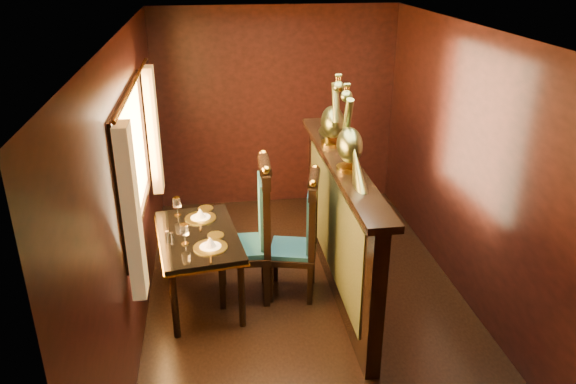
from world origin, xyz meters
The scene contains 8 objects.
ground centered at (0.00, 0.00, 0.00)m, with size 5.00×5.00×0.00m, color black.
room_shell centered at (-0.09, 0.02, 1.58)m, with size 3.04×5.04×2.52m.
partition centered at (0.32, 0.30, 0.71)m, with size 0.26×2.70×1.36m.
dining_table centered at (-0.99, 0.31, 0.63)m, with size 0.87×1.27×0.90m.
chair_left centered at (-0.45, 0.31, 0.73)m, with size 0.52×0.56×1.41m.
chair_right centered at (-0.01, 0.27, 0.66)m, with size 0.55×0.57×1.27m.
peacock_left centered at (0.33, 0.04, 1.72)m, with size 0.22×0.60×0.71m, color #1B513E, non-canonical shape.
peacock_right centered at (0.33, 0.71, 1.72)m, with size 0.23×0.61×0.72m, color #1B513E, non-canonical shape.
Camera 1 is at (-0.81, -4.31, 3.10)m, focal length 35.00 mm.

